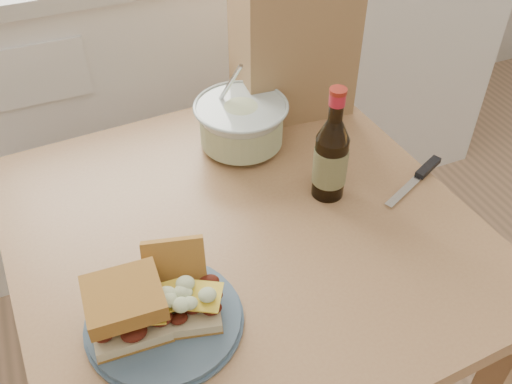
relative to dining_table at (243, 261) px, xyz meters
name	(u,v)px	position (x,y,z in m)	size (l,w,h in m)	color
cabinet_run	(153,84)	(0.06, 0.96, -0.13)	(2.50, 0.64, 0.94)	white
dining_table	(243,261)	(0.00, 0.00, 0.00)	(0.89, 0.89, 0.71)	#A67B4E
plate	(164,320)	(-0.20, -0.16, 0.11)	(0.25, 0.25, 0.02)	#465D72
sandwich_left	(126,309)	(-0.25, -0.15, 0.16)	(0.12, 0.11, 0.09)	#CAB88F
sandwich_right	(181,290)	(-0.16, -0.14, 0.15)	(0.13, 0.17, 0.09)	#CAB88F
coleslaw_bowl	(241,126)	(0.09, 0.24, 0.16)	(0.20, 0.20, 0.20)	#B8C6C0
beer_bottle	(331,157)	(0.19, 0.02, 0.20)	(0.07, 0.07, 0.24)	black
knife	(422,173)	(0.40, -0.01, 0.11)	(0.19, 0.10, 0.01)	silver
paper_bag	(293,41)	(0.27, 0.34, 0.27)	(0.26, 0.17, 0.34)	#A17D4E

